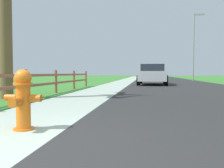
{
  "coord_description": "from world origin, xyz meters",
  "views": [
    {
      "loc": [
        1.2,
        -2.52,
        0.86
      ],
      "look_at": [
        -0.12,
        7.02,
        0.42
      ],
      "focal_mm": 39.11,
      "sensor_mm": 36.0,
      "label": 1
    }
  ],
  "objects_px": {
    "parked_suv_silver": "(153,74)",
    "street_lamp": "(195,41)",
    "parked_car_white": "(149,74)",
    "fire_hydrant": "(23,98)"
  },
  "relations": [
    {
      "from": "parked_suv_silver",
      "to": "street_lamp",
      "type": "xyz_separation_m",
      "value": [
        4.77,
        9.4,
        3.53
      ]
    },
    {
      "from": "parked_car_white",
      "to": "street_lamp",
      "type": "height_order",
      "value": "street_lamp"
    },
    {
      "from": "parked_car_white",
      "to": "street_lamp",
      "type": "distance_m",
      "value": 6.17
    },
    {
      "from": "fire_hydrant",
      "to": "street_lamp",
      "type": "xyz_separation_m",
      "value": [
        7.1,
        24.39,
        3.83
      ]
    },
    {
      "from": "fire_hydrant",
      "to": "street_lamp",
      "type": "height_order",
      "value": "street_lamp"
    },
    {
      "from": "fire_hydrant",
      "to": "parked_suv_silver",
      "type": "bearing_deg",
      "value": 81.18
    },
    {
      "from": "street_lamp",
      "to": "fire_hydrant",
      "type": "bearing_deg",
      "value": -106.22
    },
    {
      "from": "fire_hydrant",
      "to": "parked_car_white",
      "type": "distance_m",
      "value": 25.93
    },
    {
      "from": "parked_suv_silver",
      "to": "fire_hydrant",
      "type": "bearing_deg",
      "value": -98.82
    },
    {
      "from": "parked_car_white",
      "to": "street_lamp",
      "type": "relative_size",
      "value": 0.63
    }
  ]
}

